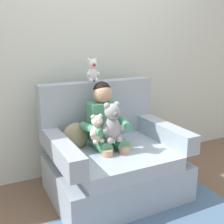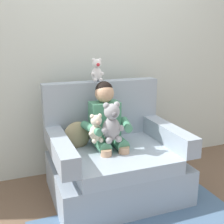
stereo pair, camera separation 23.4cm
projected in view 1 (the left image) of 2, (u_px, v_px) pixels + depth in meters
name	position (u px, v px, depth m)	size (l,w,h in m)	color
ground_plane	(115.00, 193.00, 2.62)	(8.00, 8.00, 0.00)	brown
back_wall	(85.00, 47.00, 2.85)	(6.00, 0.10, 2.60)	silver
armchair	(113.00, 160.00, 2.57)	(1.14, 0.89, 1.00)	#9EADBC
seated_child	(106.00, 124.00, 2.48)	(0.45, 0.39, 0.82)	#4C9370
plush_cream	(97.00, 129.00, 2.31)	(0.14, 0.12, 0.24)	silver
plush_grey	(112.00, 123.00, 2.32)	(0.20, 0.16, 0.34)	#9E9EA3
plush_white_on_backrest	(92.00, 71.00, 2.63)	(0.13, 0.11, 0.22)	white
throw_pillow	(75.00, 137.00, 2.48)	(0.26, 0.12, 0.26)	#998C66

